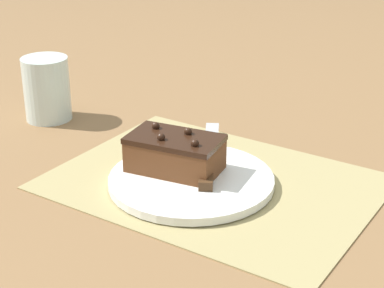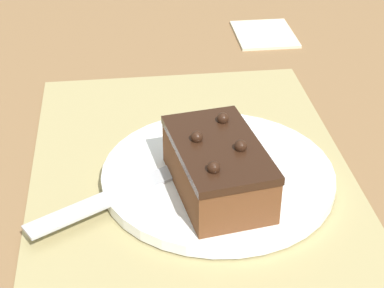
{
  "view_description": "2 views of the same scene",
  "coord_description": "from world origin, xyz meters",
  "px_view_note": "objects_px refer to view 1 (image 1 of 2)",
  "views": [
    {
      "loc": [
        0.43,
        -0.72,
        0.44
      ],
      "look_at": [
        -0.03,
        -0.02,
        0.06
      ],
      "focal_mm": 60.0,
      "sensor_mm": 36.0,
      "label": 1
    },
    {
      "loc": [
        -0.56,
        0.07,
        0.4
      ],
      "look_at": [
        0.01,
        -0.0,
        0.03
      ],
      "focal_mm": 60.0,
      "sensor_mm": 36.0,
      "label": 2
    }
  ],
  "objects_px": {
    "serving_knife": "(209,164)",
    "drinking_glass": "(47,89)",
    "cake_plate": "(191,180)",
    "chocolate_cake": "(175,153)"
  },
  "relations": [
    {
      "from": "serving_knife",
      "to": "drinking_glass",
      "type": "relative_size",
      "value": 1.96
    },
    {
      "from": "cake_plate",
      "to": "serving_knife",
      "type": "bearing_deg",
      "value": 83.23
    },
    {
      "from": "cake_plate",
      "to": "chocolate_cake",
      "type": "bearing_deg",
      "value": 169.65
    },
    {
      "from": "chocolate_cake",
      "to": "drinking_glass",
      "type": "bearing_deg",
      "value": 167.19
    },
    {
      "from": "cake_plate",
      "to": "chocolate_cake",
      "type": "height_order",
      "value": "chocolate_cake"
    },
    {
      "from": "chocolate_cake",
      "to": "drinking_glass",
      "type": "distance_m",
      "value": 0.34
    },
    {
      "from": "cake_plate",
      "to": "drinking_glass",
      "type": "xyz_separation_m",
      "value": [
        -0.37,
        0.08,
        0.05
      ]
    },
    {
      "from": "cake_plate",
      "to": "drinking_glass",
      "type": "bearing_deg",
      "value": 167.41
    },
    {
      "from": "chocolate_cake",
      "to": "cake_plate",
      "type": "bearing_deg",
      "value": -10.35
    },
    {
      "from": "cake_plate",
      "to": "chocolate_cake",
      "type": "xyz_separation_m",
      "value": [
        -0.03,
        0.01,
        0.03
      ]
    }
  ]
}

